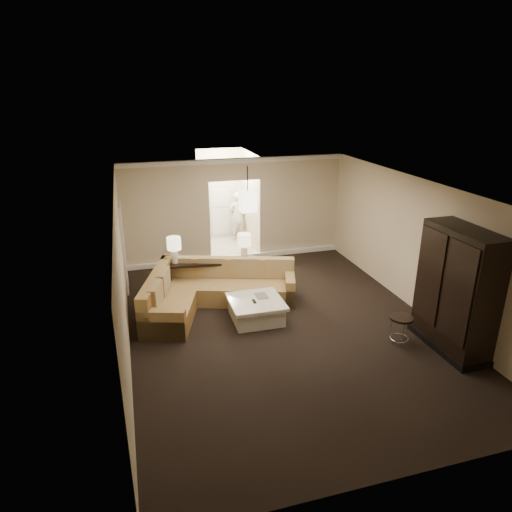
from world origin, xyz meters
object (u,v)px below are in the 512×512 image
object	(u,v)px
console_table	(211,274)
person	(237,214)
armoire	(456,293)
drink_table	(401,324)
sectional_sofa	(209,291)
coffee_table	(256,309)

from	to	relation	value
console_table	person	distance (m)	3.93
armoire	person	bearing A→B (deg)	107.33
drink_table	person	size ratio (longest dim) A/B	0.32
drink_table	person	distance (m)	6.97
console_table	drink_table	bearing A→B (deg)	-40.07
drink_table	console_table	bearing A→B (deg)	132.97
sectional_sofa	console_table	bearing A→B (deg)	93.20
coffee_table	armoire	size ratio (longest dim) A/B	0.48
sectional_sofa	person	world-z (taller)	person
sectional_sofa	console_table	xyz separation A→B (m)	(0.18, 0.69, 0.11)
armoire	person	world-z (taller)	armoire
sectional_sofa	console_table	world-z (taller)	sectional_sofa
console_table	sectional_sofa	bearing A→B (deg)	-97.81
console_table	person	xyz separation A→B (m)	(1.54, 3.60, 0.38)
sectional_sofa	coffee_table	bearing A→B (deg)	-28.53
sectional_sofa	armoire	bearing A→B (deg)	-18.11
coffee_table	console_table	xyz separation A→B (m)	(-0.65, 1.56, 0.25)
sectional_sofa	console_table	distance (m)	0.72
drink_table	sectional_sofa	bearing A→B (deg)	141.56
sectional_sofa	drink_table	size ratio (longest dim) A/B	6.60
sectional_sofa	coffee_table	xyz separation A→B (m)	(0.83, -0.87, -0.14)
sectional_sofa	coffee_table	size ratio (longest dim) A/B	3.28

